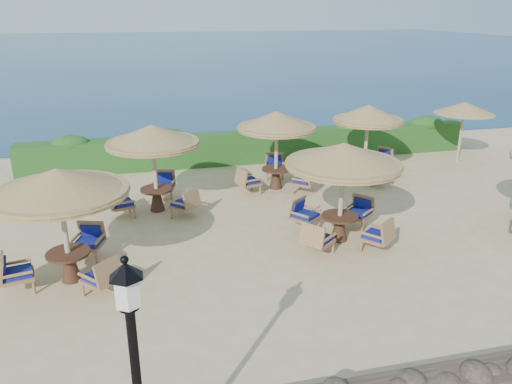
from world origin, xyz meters
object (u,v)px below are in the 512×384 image
cafe_set_1 (343,173)px  cafe_set_5 (367,128)px  cafe_set_4 (276,135)px  cafe_set_3 (153,150)px  extra_parasol (465,108)px  cafe_set_0 (60,200)px

cafe_set_1 → cafe_set_5: size_ratio=1.07×
cafe_set_4 → cafe_set_3: bearing=-164.9°
extra_parasol → cafe_set_0: (-14.09, -6.16, -0.22)m
cafe_set_1 → cafe_set_3: (-4.57, 3.24, 0.03)m
cafe_set_4 → cafe_set_5: same height
cafe_set_0 → cafe_set_3: 4.34m
cafe_set_0 → cafe_set_5: (9.60, 5.26, -0.12)m
extra_parasol → cafe_set_0: 15.38m
cafe_set_0 → cafe_set_5: 10.95m
cafe_set_0 → cafe_set_5: bearing=28.7°
cafe_set_3 → extra_parasol: bearing=11.2°
cafe_set_1 → cafe_set_5: bearing=58.3°
cafe_set_3 → cafe_set_4: size_ratio=1.02×
cafe_set_0 → cafe_set_5: same height
cafe_set_4 → cafe_set_5: size_ratio=0.99×
cafe_set_4 → cafe_set_5: (3.43, 0.37, -0.05)m
extra_parasol → cafe_set_4: size_ratio=0.87×
cafe_set_0 → cafe_set_4: size_ratio=1.07×
cafe_set_1 → cafe_set_3: bearing=144.6°
cafe_set_0 → cafe_set_4: 7.87m
cafe_set_1 → cafe_set_4: 4.37m
cafe_set_4 → cafe_set_5: bearing=6.2°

